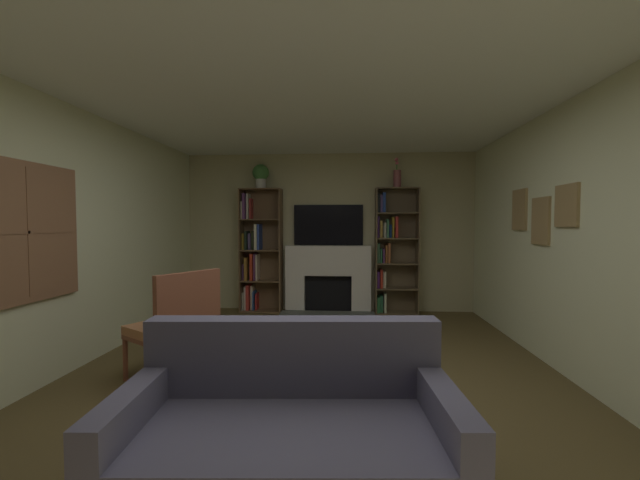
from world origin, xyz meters
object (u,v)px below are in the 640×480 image
tv (328,225)px  couch (289,441)px  bookshelf_left (257,253)px  armchair (177,323)px  potted_plant (261,175)px  bookshelf_right (391,250)px  vase_with_flowers (397,177)px  fireplace (328,277)px

tv → couch: tv is taller
bookshelf_left → armchair: bearing=-91.4°
tv → potted_plant: size_ratio=2.85×
tv → bookshelf_right: bearing=-4.8°
vase_with_flowers → fireplace: bearing=177.7°
fireplace → potted_plant: (-1.09, -0.04, 1.66)m
bookshelf_right → couch: 4.41m
potted_plant → vase_with_flowers: 2.19m
bookshelf_right → bookshelf_left: bearing=-180.0°
couch → potted_plant: bearing=104.7°
fireplace → tv: 0.85m
fireplace → tv: (0.00, 0.08, 0.85)m
fireplace → bookshelf_right: 1.11m
bookshelf_left → potted_plant: size_ratio=5.06×
potted_plant → armchair: 3.27m
armchair → fireplace: bearing=66.2°
armchair → vase_with_flowers: bearing=49.9°
bookshelf_right → couch: bookshelf_right is taller
potted_plant → vase_with_flowers: vase_with_flowers is taller
bookshelf_left → fireplace: bearing=0.5°
tv → couch: 4.47m
fireplace → bookshelf_left: bookshelf_left is taller
couch → bookshelf_left: bearing=105.6°
bookshelf_left → tv: bearing=4.1°
bookshelf_right → armchair: bookshelf_right is taller
bookshelf_left → couch: bearing=-74.4°
bookshelf_left → armchair: bookshelf_left is taller
bookshelf_left → couch: (1.18, -4.23, -0.67)m
fireplace → bookshelf_right: bearing=-0.6°
fireplace → potted_plant: size_ratio=3.76×
armchair → bookshelf_left: bearing=88.6°
bookshelf_left → armchair: (-0.07, -2.82, -0.43)m
tv → bookshelf_right: 1.09m
tv → vase_with_flowers: bearing=-6.3°
bookshelf_left → bookshelf_right: 2.19m
vase_with_flowers → couch: bearing=-104.5°
vase_with_flowers → armchair: (-2.34, -2.78, -1.64)m
fireplace → vase_with_flowers: bearing=-2.3°
bookshelf_right → vase_with_flowers: 1.16m
fireplace → bookshelf_left: (-1.18, -0.01, 0.39)m
tv → couch: size_ratio=0.63×
bookshelf_right → vase_with_flowers: vase_with_flowers is taller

